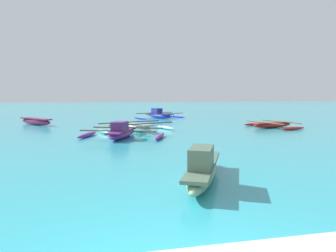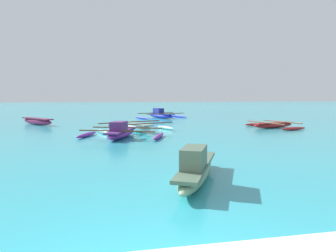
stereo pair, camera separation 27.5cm
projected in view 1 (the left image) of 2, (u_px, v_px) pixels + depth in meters
moored_boat_0 at (272, 125)px, 20.26m from camera, size 3.40×3.97×0.41m
moored_boat_1 at (122, 132)px, 15.18m from camera, size 4.61×3.62×0.85m
moored_boat_2 at (136, 127)px, 18.06m from camera, size 4.80×3.44×0.54m
moored_boat_3 at (36, 121)px, 22.21m from camera, size 2.99×3.45×0.50m
moored_boat_4 at (159, 115)px, 29.37m from camera, size 5.18×4.30×0.96m
moored_boat_5 at (203, 169)px, 7.31m from camera, size 2.07×3.51×0.91m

